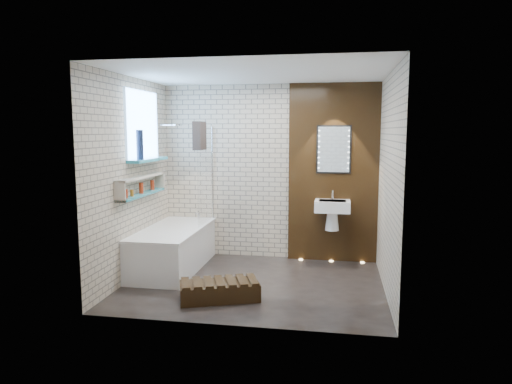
% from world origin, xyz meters
% --- Properties ---
extents(ground, '(3.20, 3.20, 0.00)m').
position_xyz_m(ground, '(0.00, 0.00, 0.00)').
color(ground, black).
rests_on(ground, ground).
extents(room_shell, '(3.24, 3.20, 2.60)m').
position_xyz_m(room_shell, '(0.00, 0.00, 1.30)').
color(room_shell, '#B7A791').
rests_on(room_shell, ground).
extents(walnut_panel, '(1.30, 0.06, 2.60)m').
position_xyz_m(walnut_panel, '(0.95, 1.27, 1.30)').
color(walnut_panel, black).
rests_on(walnut_panel, ground).
extents(clerestory_window, '(0.18, 1.00, 0.94)m').
position_xyz_m(clerestory_window, '(-1.57, 0.35, 1.90)').
color(clerestory_window, '#7FADE0').
rests_on(clerestory_window, room_shell).
extents(display_niche, '(0.14, 1.30, 0.26)m').
position_xyz_m(display_niche, '(-1.53, 0.15, 1.20)').
color(display_niche, teal).
rests_on(display_niche, room_shell).
extents(bathtub, '(0.79, 1.74, 0.70)m').
position_xyz_m(bathtub, '(-1.22, 0.45, 0.29)').
color(bathtub, white).
rests_on(bathtub, ground).
extents(bath_screen, '(0.01, 0.78, 1.40)m').
position_xyz_m(bath_screen, '(-0.87, 0.89, 1.28)').
color(bath_screen, white).
rests_on(bath_screen, bathtub).
extents(towel, '(0.11, 0.30, 0.39)m').
position_xyz_m(towel, '(-0.87, 0.62, 1.85)').
color(towel, black).
rests_on(towel, bath_screen).
extents(shower_head, '(0.18, 0.18, 0.02)m').
position_xyz_m(shower_head, '(-1.30, 0.95, 2.00)').
color(shower_head, silver).
rests_on(shower_head, room_shell).
extents(washbasin, '(0.50, 0.36, 0.58)m').
position_xyz_m(washbasin, '(0.95, 1.07, 0.79)').
color(washbasin, white).
rests_on(washbasin, walnut_panel).
extents(led_mirror, '(0.50, 0.02, 0.70)m').
position_xyz_m(led_mirror, '(0.95, 1.23, 1.65)').
color(led_mirror, black).
rests_on(led_mirror, walnut_panel).
extents(walnut_step, '(0.98, 0.68, 0.20)m').
position_xyz_m(walnut_step, '(-0.29, -0.62, 0.10)').
color(walnut_step, black).
rests_on(walnut_step, ground).
extents(niche_bottles, '(0.06, 0.88, 0.14)m').
position_xyz_m(niche_bottles, '(-1.53, 0.13, 1.16)').
color(niche_bottles, '#9B2B13').
rests_on(niche_bottles, display_niche).
extents(sill_vases, '(0.09, 0.09, 0.38)m').
position_xyz_m(sill_vases, '(-1.50, 0.06, 1.74)').
color(sill_vases, '#121B32').
rests_on(sill_vases, clerestory_window).
extents(floor_uplights, '(0.96, 0.06, 0.01)m').
position_xyz_m(floor_uplights, '(0.95, 1.20, 0.01)').
color(floor_uplights, '#FFD899').
rests_on(floor_uplights, ground).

